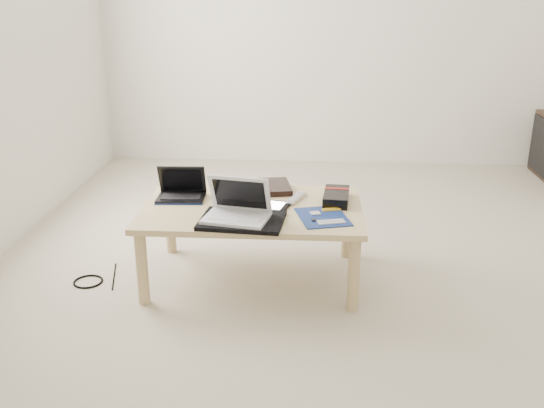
# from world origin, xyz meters

# --- Properties ---
(ground) EXTENTS (4.00, 4.00, 0.00)m
(ground) POSITION_xyz_m (0.00, 0.00, 0.00)
(ground) COLOR beige
(ground) RESTS_ON ground
(coffee_table) EXTENTS (1.10, 0.70, 0.40)m
(coffee_table) POSITION_xyz_m (-0.53, -0.27, 0.35)
(coffee_table) COLOR tan
(coffee_table) RESTS_ON ground
(book) EXTENTS (0.34, 0.30, 0.03)m
(book) POSITION_xyz_m (-0.51, -0.01, 0.42)
(book) COLOR black
(book) RESTS_ON coffee_table
(netbook) EXTENTS (0.25, 0.19, 0.17)m
(netbook) POSITION_xyz_m (-0.91, -0.17, 0.44)
(netbook) COLOR black
(netbook) RESTS_ON coffee_table
(tablet) EXTENTS (0.27, 0.23, 0.01)m
(tablet) POSITION_xyz_m (-0.47, -0.28, 0.41)
(tablet) COLOR black
(tablet) RESTS_ON coffee_table
(remote) EXTENTS (0.11, 0.20, 0.02)m
(remote) POSITION_xyz_m (-0.32, -0.16, 0.41)
(remote) COLOR silver
(remote) RESTS_ON coffee_table
(neoprene_sleeve) EXTENTS (0.41, 0.32, 0.02)m
(neoprene_sleeve) POSITION_xyz_m (-0.56, -0.49, 0.41)
(neoprene_sleeve) COLOR black
(neoprene_sleeve) RESTS_ON coffee_table
(white_laptop) EXTENTS (0.33, 0.26, 0.20)m
(white_laptop) POSITION_xyz_m (-0.58, -0.48, 0.46)
(white_laptop) COLOR silver
(white_laptop) RESTS_ON neoprene_sleeve
(motherboard) EXTENTS (0.28, 0.32, 0.01)m
(motherboard) POSITION_xyz_m (-0.18, -0.40, 0.40)
(motherboard) COLOR navy
(motherboard) RESTS_ON coffee_table
(gpu_box) EXTENTS (0.15, 0.26, 0.06)m
(gpu_box) POSITION_xyz_m (-0.11, -0.17, 0.43)
(gpu_box) COLOR black
(gpu_box) RESTS_ON coffee_table
(cable_coil) EXTENTS (0.13, 0.13, 0.01)m
(cable_coil) POSITION_xyz_m (-0.66, -0.26, 0.41)
(cable_coil) COLOR black
(cable_coil) RESTS_ON coffee_table
(floor_cable_coil) EXTENTS (0.18, 0.18, 0.01)m
(floor_cable_coil) POSITION_xyz_m (-1.38, -0.38, 0.01)
(floor_cable_coil) COLOR black
(floor_cable_coil) RESTS_ON ground
(floor_cable_trail) EXTENTS (0.08, 0.30, 0.01)m
(floor_cable_trail) POSITION_xyz_m (-1.27, -0.31, 0.00)
(floor_cable_trail) COLOR black
(floor_cable_trail) RESTS_ON ground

